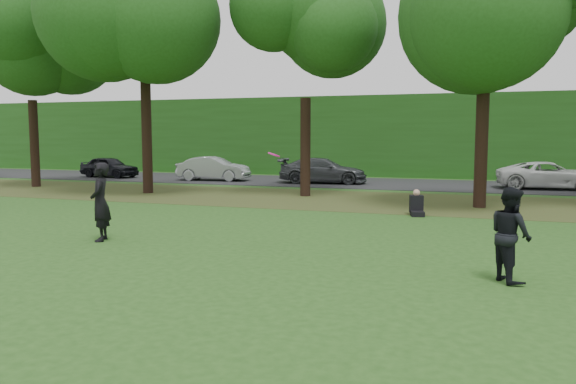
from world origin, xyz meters
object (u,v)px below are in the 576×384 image
at_px(player_right, 511,234).
at_px(seated_person, 417,206).
at_px(frisbee, 274,155).
at_px(player_left, 100,202).

height_order(player_right, seated_person, player_right).
distance_m(frisbee, seated_person, 7.64).
xyz_separation_m(player_right, seated_person, (-2.46, 7.83, -0.53)).
relative_size(player_left, seated_person, 2.31).
relative_size(frisbee, seated_person, 0.46).
bearing_deg(player_left, player_right, 57.87).
bearing_deg(player_right, frisbee, 51.96).
bearing_deg(seated_person, player_left, -148.22).
distance_m(player_left, player_right, 9.30).
xyz_separation_m(frisbee, seated_person, (2.28, 7.05, -1.85)).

